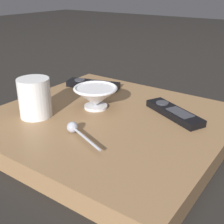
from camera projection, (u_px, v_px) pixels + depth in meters
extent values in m
plane|color=black|center=(108.00, 132.00, 0.82)|extent=(6.00, 6.00, 0.00)
cube|color=#936D47|center=(108.00, 124.00, 0.81)|extent=(0.58, 0.61, 0.05)
cylinder|color=silver|center=(96.00, 106.00, 0.86)|extent=(0.07, 0.07, 0.01)
cone|color=silver|center=(96.00, 97.00, 0.84)|extent=(0.13, 0.13, 0.05)
torus|color=silver|center=(95.00, 88.00, 0.83)|extent=(0.12, 0.12, 0.01)
cylinder|color=white|center=(35.00, 98.00, 0.78)|extent=(0.08, 0.08, 0.10)
torus|color=white|center=(43.00, 91.00, 0.82)|extent=(0.06, 0.03, 0.06)
cylinder|color=#A3A5B2|center=(86.00, 139.00, 0.66)|extent=(0.05, 0.11, 0.01)
sphere|color=#A3A5B2|center=(73.00, 127.00, 0.71)|extent=(0.03, 0.03, 0.03)
cube|color=black|center=(93.00, 84.00, 1.02)|extent=(0.10, 0.19, 0.02)
cylinder|color=#3A3A42|center=(80.00, 80.00, 1.03)|extent=(0.04, 0.04, 0.00)
cube|color=#3A3A42|center=(99.00, 82.00, 1.01)|extent=(0.06, 0.08, 0.00)
cube|color=black|center=(174.00, 113.00, 0.80)|extent=(0.13, 0.19, 0.02)
cylinder|color=#3A3A42|center=(162.00, 103.00, 0.84)|extent=(0.04, 0.04, 0.00)
cube|color=#3A3A42|center=(180.00, 112.00, 0.78)|extent=(0.07, 0.08, 0.00)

